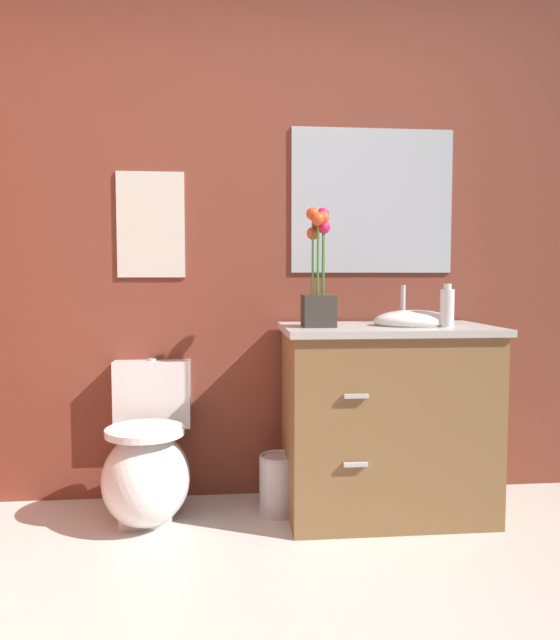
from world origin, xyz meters
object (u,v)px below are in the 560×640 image
Objects in this scene: toilet at (147,466)px; wall_mirror at (372,201)px; flower_vase at (319,282)px; soap_bottle at (447,307)px; wall_poster at (151,225)px; vanity_cabinet at (387,417)px; trash_bin at (279,484)px.

wall_mirror reaches higher than toilet.
flower_vase reaches higher than soap_bottle.
flower_vase is 0.65× the size of wall_mirror.
flower_vase reaches higher than toilet.
toilet is 1.11m from flower_vase.
soap_bottle is 0.38× the size of wall_poster.
vanity_cabinet is at bearing -1.41° from toilet.
wall_mirror is (1.07, 0.27, 1.21)m from toilet.
wall_poster is 1.08m from wall_mirror.
toilet is 1.64m from wall_mirror.
wall_poster is (-1.08, 0.29, 0.88)m from vanity_cabinet.
wall_mirror is at bearing 120.86° from soap_bottle.
soap_bottle is 1.42m from wall_poster.
toilet is at bearing -165.99° from wall_mirror.
toilet is 1.49m from soap_bottle.
wall_poster reaches higher than soap_bottle.
flower_vase is 0.57m from soap_bottle.
soap_bottle is at bearing -7.10° from flower_vase.
flower_vase is at bearing -4.56° from toilet.
wall_poster is at bearing 90.00° from toilet.
wall_mirror is (0.48, 0.26, 1.31)m from trash_bin.
trash_bin is at bearing 175.79° from vanity_cabinet.
wall_poster is (-0.75, 0.33, 0.27)m from flower_vase.
vanity_cabinet is 5.51× the size of soap_bottle.
flower_vase is 0.94m from trash_bin.
toilet is 0.66× the size of vanity_cabinet.
soap_bottle is 0.69× the size of trash_bin.
flower_vase reaches higher than vanity_cabinet.
soap_bottle is 0.24× the size of wall_mirror.
toilet is at bearing -179.08° from trash_bin.
soap_bottle reaches higher than toilet.
vanity_cabinet is 3.83× the size of trash_bin.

